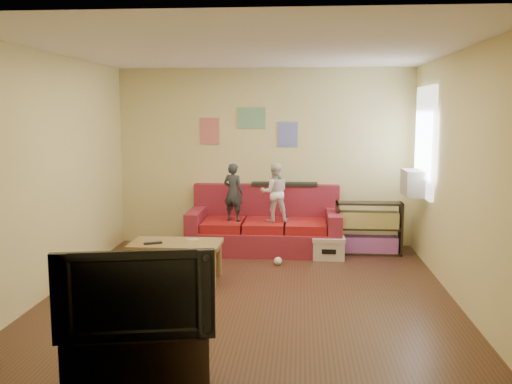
# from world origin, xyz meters

# --- Properties ---
(room_shell) EXTENTS (4.52, 5.02, 2.72)m
(room_shell) POSITION_xyz_m (0.00, 0.00, 1.35)
(room_shell) COLOR #4C2E1F
(room_shell) RESTS_ON ground
(sofa) EXTENTS (2.22, 1.02, 0.98)m
(sofa) POSITION_xyz_m (0.03, 2.08, 0.33)
(sofa) COLOR maroon
(sofa) RESTS_ON ground
(child_a) EXTENTS (0.36, 0.30, 0.85)m
(child_a) POSITION_xyz_m (-0.42, 1.90, 0.89)
(child_a) COLOR #282E34
(child_a) RESTS_ON sofa
(child_b) EXTENTS (0.46, 0.39, 0.85)m
(child_b) POSITION_xyz_m (0.18, 1.90, 0.89)
(child_b) COLOR white
(child_b) RESTS_ON sofa
(coffee_table) EXTENTS (1.08, 0.60, 0.49)m
(coffee_table) POSITION_xyz_m (-0.94, 0.39, 0.42)
(coffee_table) COLOR olive
(coffee_table) RESTS_ON ground
(remote) EXTENTS (0.21, 0.14, 0.02)m
(remote) POSITION_xyz_m (-1.19, 0.27, 0.50)
(remote) COLOR black
(remote) RESTS_ON coffee_table
(game_controller) EXTENTS (0.14, 0.06, 0.03)m
(game_controller) POSITION_xyz_m (-0.74, 0.44, 0.50)
(game_controller) COLOR white
(game_controller) RESTS_ON coffee_table
(bookshelf) EXTENTS (0.95, 0.28, 0.76)m
(bookshelf) POSITION_xyz_m (1.54, 1.95, 0.34)
(bookshelf) COLOR black
(bookshelf) RESTS_ON ground
(window) EXTENTS (0.04, 1.08, 1.48)m
(window) POSITION_xyz_m (2.22, 1.65, 1.64)
(window) COLOR white
(window) RESTS_ON room_shell
(ac_unit) EXTENTS (0.28, 0.55, 0.35)m
(ac_unit) POSITION_xyz_m (2.10, 1.65, 1.08)
(ac_unit) COLOR #B7B2A3
(ac_unit) RESTS_ON window
(artwork_left) EXTENTS (0.30, 0.01, 0.40)m
(artwork_left) POSITION_xyz_m (-0.85, 2.48, 1.75)
(artwork_left) COLOR #D87266
(artwork_left) RESTS_ON room_shell
(artwork_center) EXTENTS (0.42, 0.01, 0.32)m
(artwork_center) POSITION_xyz_m (-0.20, 2.48, 1.95)
(artwork_center) COLOR #72B27F
(artwork_center) RESTS_ON room_shell
(artwork_right) EXTENTS (0.30, 0.01, 0.38)m
(artwork_right) POSITION_xyz_m (0.35, 2.48, 1.70)
(artwork_right) COLOR #727FCC
(artwork_right) RESTS_ON room_shell
(file_box) EXTENTS (0.45, 0.35, 0.31)m
(file_box) POSITION_xyz_m (0.95, 1.62, 0.16)
(file_box) COLOR beige
(file_box) RESTS_ON ground
(tv_stand) EXTENTS (1.11, 0.54, 0.40)m
(tv_stand) POSITION_xyz_m (-0.65, -2.25, 0.20)
(tv_stand) COLOR black
(tv_stand) RESTS_ON ground
(television) EXTENTS (1.16, 0.38, 0.67)m
(television) POSITION_xyz_m (-0.65, -2.25, 0.73)
(television) COLOR black
(television) RESTS_ON tv_stand
(tissue) EXTENTS (0.13, 0.13, 0.11)m
(tissue) POSITION_xyz_m (0.26, 1.23, 0.05)
(tissue) COLOR silver
(tissue) RESTS_ON ground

